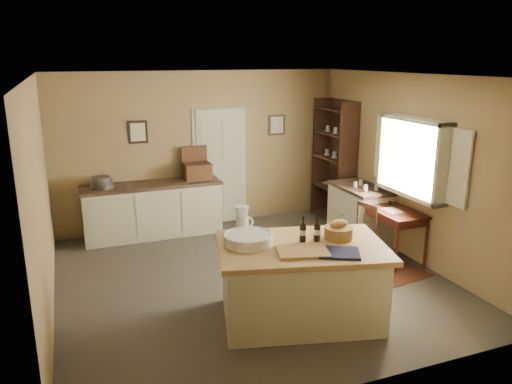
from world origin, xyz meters
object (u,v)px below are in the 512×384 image
sideboard (153,208)px  right_cabinet (359,213)px  writing_desk (394,216)px  work_island (300,280)px  shelving_unit (336,161)px  desk_chair (356,238)px

sideboard → right_cabinet: 3.42m
writing_desk → work_island: bearing=-152.3°
shelving_unit → right_cabinet: bearing=-98.3°
writing_desk → sideboard: bearing=143.2°
sideboard → desk_chair: 3.42m
writing_desk → desk_chair: bearing=-173.0°
desk_chair → right_cabinet: bearing=43.2°
desk_chair → shelving_unit: shelving_unit is taller
shelving_unit → sideboard: bearing=173.9°
sideboard → writing_desk: sideboard is taller
writing_desk → desk_chair: size_ratio=1.02×
desk_chair → shelving_unit: (0.85, 2.07, 0.64)m
writing_desk → shelving_unit: bearing=85.5°
sideboard → writing_desk: bearing=-36.8°
shelving_unit → work_island: bearing=-125.8°
work_island → right_cabinet: work_island is taller
work_island → writing_desk: (2.05, 1.07, 0.19)m
right_cabinet → shelving_unit: 1.26m
desk_chair → right_cabinet: right_cabinet is taller
writing_desk → desk_chair: 0.73m
sideboard → shelving_unit: size_ratio=1.04×
work_island → sideboard: work_island is taller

